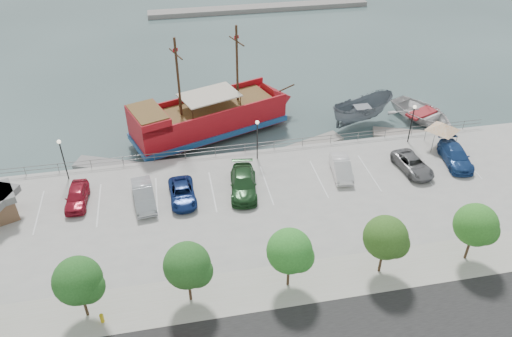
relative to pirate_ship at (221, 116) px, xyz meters
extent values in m
plane|color=#344948|center=(2.62, -13.92, -2.05)|extent=(160.00, 160.00, 0.00)
cube|color=#A4A08F|center=(2.62, -23.92, -1.03)|extent=(100.00, 4.00, 0.05)
cylinder|color=slate|center=(2.62, -6.12, -0.10)|extent=(50.00, 0.06, 0.06)
cylinder|color=slate|center=(2.62, -6.12, -0.50)|extent=(50.00, 0.06, 0.06)
cube|color=gray|center=(12.62, 41.08, -1.65)|extent=(40.00, 3.00, 0.80)
cube|color=#A40D16|center=(-1.32, -0.47, -0.10)|extent=(17.20, 10.34, 2.67)
cube|color=navy|center=(-1.32, -0.47, -0.97)|extent=(17.59, 10.73, 0.62)
cone|color=#A40D16|center=(7.20, 2.56, -0.10)|extent=(4.75, 5.74, 4.93)
cube|color=#A40D16|center=(-7.61, -2.70, 1.96)|extent=(4.62, 5.87, 1.44)
cube|color=brown|center=(-7.61, -2.70, 2.73)|extent=(4.29, 5.41, 0.12)
cube|color=brown|center=(-0.83, -0.30, 1.29)|extent=(14.09, 8.72, 0.15)
cube|color=#A40D16|center=(-2.14, 1.85, 1.60)|extent=(15.55, 5.69, 0.72)
cube|color=#A40D16|center=(-0.49, -2.79, 1.60)|extent=(15.55, 5.69, 0.72)
cylinder|color=#382111|center=(2.07, 0.73, 5.45)|extent=(0.31, 0.31, 8.42)
cylinder|color=#382111|center=(-4.22, -1.50, 5.45)|extent=(0.31, 0.31, 8.42)
cylinder|color=#382111|center=(2.07, 0.73, 8.02)|extent=(1.17, 2.95, 0.14)
cylinder|color=#382111|center=(-4.22, -1.50, 8.02)|extent=(1.17, 2.95, 0.14)
cube|color=beige|center=(-1.12, -0.40, 2.78)|extent=(6.92, 5.67, 0.12)
cylinder|color=#382111|center=(7.87, 2.80, 1.14)|extent=(2.46, 1.01, 0.61)
imported|color=slate|center=(15.82, -1.37, -0.52)|extent=(8.43, 5.15, 3.06)
imported|color=silver|center=(22.94, -2.02, -1.23)|extent=(8.27, 9.45, 1.63)
cube|color=gray|center=(-11.96, -4.72, -1.85)|extent=(7.17, 4.45, 0.40)
cube|color=gray|center=(9.35, -4.72, -1.86)|extent=(6.80, 4.03, 0.37)
cube|color=gray|center=(19.55, -4.72, -1.86)|extent=(6.81, 4.02, 0.37)
cylinder|color=slate|center=(20.47, -7.45, -0.07)|extent=(0.07, 0.07, 1.94)
cylinder|color=slate|center=(22.73, -7.86, -0.07)|extent=(0.07, 0.07, 1.94)
cylinder|color=slate|center=(20.06, -9.71, -0.07)|extent=(0.07, 0.07, 1.94)
cylinder|color=slate|center=(22.32, -10.12, -0.07)|extent=(0.07, 0.07, 1.94)
pyramid|color=white|center=(21.40, -8.78, 1.65)|extent=(4.31, 4.31, 0.80)
cylinder|color=gold|center=(-11.34, -24.72, -0.72)|extent=(0.26, 0.26, 0.65)
sphere|color=gold|center=(-11.34, -24.72, -0.37)|extent=(0.28, 0.28, 0.28)
cylinder|color=black|center=(-15.38, -7.42, 0.95)|extent=(0.12, 0.12, 4.00)
sphere|color=#FFF2CC|center=(-15.38, -7.42, 3.05)|extent=(0.36, 0.36, 0.36)
cylinder|color=black|center=(2.62, -7.42, 0.95)|extent=(0.12, 0.12, 4.00)
sphere|color=#FFF2CC|center=(2.62, -7.42, 3.05)|extent=(0.36, 0.36, 0.36)
cylinder|color=black|center=(18.62, -7.42, 0.95)|extent=(0.12, 0.12, 4.00)
sphere|color=#FFF2CC|center=(18.62, -7.42, 3.05)|extent=(0.36, 0.36, 0.36)
cylinder|color=#473321|center=(-12.38, -23.92, 0.05)|extent=(0.20, 0.20, 2.20)
sphere|color=#20531D|center=(-12.38, -23.92, 2.35)|extent=(3.20, 3.20, 3.20)
sphere|color=#20531D|center=(-11.78, -24.22, 1.95)|extent=(2.20, 2.20, 2.20)
cylinder|color=#473321|center=(-5.38, -23.92, 0.05)|extent=(0.20, 0.20, 2.20)
sphere|color=#22531E|center=(-5.38, -23.92, 2.35)|extent=(3.20, 3.20, 3.20)
sphere|color=#22531E|center=(-4.78, -24.22, 1.95)|extent=(2.20, 2.20, 2.20)
cylinder|color=#473321|center=(1.62, -23.92, 0.05)|extent=(0.20, 0.20, 2.20)
sphere|color=#2A7625|center=(1.62, -23.92, 2.35)|extent=(3.20, 3.20, 3.20)
sphere|color=#2A7625|center=(2.22, -24.22, 1.95)|extent=(2.20, 2.20, 2.20)
cylinder|color=#473321|center=(8.62, -23.92, 0.05)|extent=(0.20, 0.20, 2.20)
sphere|color=#2E571C|center=(8.62, -23.92, 2.35)|extent=(3.20, 3.20, 3.20)
sphere|color=#2E571C|center=(9.22, -24.22, 1.95)|extent=(2.20, 2.20, 2.20)
cylinder|color=#473321|center=(15.62, -23.92, 0.05)|extent=(0.20, 0.20, 2.20)
sphere|color=#2C6F22|center=(15.62, -23.92, 2.35)|extent=(3.20, 3.20, 3.20)
sphere|color=#2C6F22|center=(16.22, -24.22, 1.95)|extent=(2.20, 2.20, 2.20)
imported|color=maroon|center=(-14.14, -11.30, -0.30)|extent=(1.97, 4.46, 1.49)
imported|color=#AAAEB4|center=(-8.43, -12.39, -0.23)|extent=(2.26, 5.10, 1.63)
imported|color=navy|center=(-5.09, -12.54, -0.38)|extent=(2.38, 4.87, 1.33)
imported|color=#1E4622|center=(0.38, -12.37, -0.21)|extent=(3.09, 6.00, 1.66)
imported|color=white|center=(9.86, -11.57, -0.29)|extent=(2.18, 4.74, 1.51)
imported|color=slate|center=(16.75, -12.29, -0.36)|extent=(2.86, 5.20, 1.38)
imported|color=navy|center=(21.41, -11.85, -0.26)|extent=(2.98, 5.68, 1.57)
camera|label=1|loc=(-5.34, -47.66, 26.65)|focal=35.00mm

